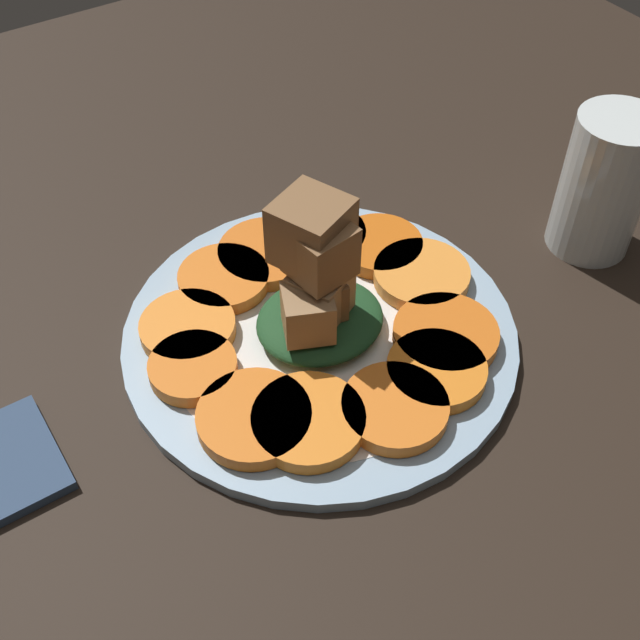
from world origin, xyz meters
TOP-DOWN VIEW (x-y plane):
  - table_slab at (0.00, 0.00)cm, footprint 120.00×120.00cm
  - plate at (0.00, 0.00)cm, footprint 29.43×29.43cm
  - carrot_slice_0 at (9.79, -1.40)cm, footprint 6.30×6.30cm
  - carrot_slice_1 at (8.36, 4.71)cm, footprint 7.78×7.78cm
  - carrot_slice_2 at (5.46, 6.93)cm, footprint 7.68×7.68cm
  - carrot_slice_3 at (0.11, 9.22)cm, footprint 7.30×7.30cm
  - carrot_slice_4 at (-4.40, 8.22)cm, footprint 7.07×7.07cm
  - carrot_slice_5 at (-7.08, 5.95)cm, footprint 7.75×7.75cm
  - carrot_slice_6 at (-9.53, 0.16)cm, footprint 7.57×7.57cm
  - carrot_slice_7 at (-8.79, -4.55)cm, footprint 6.96×6.96cm
  - carrot_slice_8 at (-5.39, -8.32)cm, footprint 7.69×7.69cm
  - carrot_slice_9 at (-0.61, -8.84)cm, footprint 7.78×7.78cm
  - carrot_slice_10 at (3.65, -8.14)cm, footprint 7.15×7.15cm
  - carrot_slice_11 at (8.36, -5.05)cm, footprint 7.09×7.09cm
  - center_pile at (0.24, -0.15)cm, footprint 9.66×8.69cm
  - fork at (0.91, -6.89)cm, footprint 18.27×8.33cm
  - water_glass at (-24.96, 3.10)cm, footprint 6.87×6.87cm

SIDE VIEW (x-z plane):
  - table_slab at x=0.00cm, z-range 0.00..2.00cm
  - plate at x=0.00cm, z-range 1.99..3.04cm
  - fork at x=0.91cm, z-range 3.10..3.50cm
  - carrot_slice_0 at x=9.79cm, z-range 3.10..4.25cm
  - carrot_slice_1 at x=8.36cm, z-range 3.10..4.25cm
  - carrot_slice_2 at x=5.46cm, z-range 3.10..4.25cm
  - carrot_slice_3 at x=0.11cm, z-range 3.10..4.25cm
  - carrot_slice_4 at x=-4.40cm, z-range 3.10..4.25cm
  - carrot_slice_5 at x=-7.08cm, z-range 3.10..4.25cm
  - carrot_slice_6 at x=-9.53cm, z-range 3.10..4.25cm
  - carrot_slice_7 at x=-8.79cm, z-range 3.10..4.25cm
  - carrot_slice_8 at x=-5.39cm, z-range 3.10..4.25cm
  - carrot_slice_9 at x=-0.61cm, z-range 3.10..4.25cm
  - carrot_slice_10 at x=3.65cm, z-range 3.10..4.25cm
  - carrot_slice_11 at x=8.36cm, z-range 3.10..4.25cm
  - center_pile at x=0.24cm, z-range 1.92..13.06cm
  - water_glass at x=-24.96cm, z-range 2.00..14.00cm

